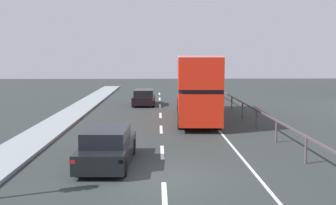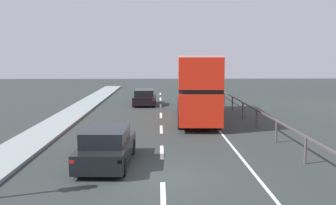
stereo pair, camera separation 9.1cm
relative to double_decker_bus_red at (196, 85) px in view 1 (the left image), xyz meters
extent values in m
cube|color=#2B312F|center=(-2.37, -12.36, -2.31)|extent=(73.47, 120.00, 0.10)
cube|color=silver|center=(-2.37, -14.37, -2.26)|extent=(0.16, 2.47, 0.01)
cube|color=silver|center=(-2.37, -9.00, -2.26)|extent=(0.16, 2.47, 0.01)
cube|color=silver|center=(-2.37, -3.62, -2.26)|extent=(0.16, 2.47, 0.01)
cube|color=silver|center=(-2.37, 1.76, -2.26)|extent=(0.16, 2.47, 0.01)
cube|color=silver|center=(-2.37, 7.13, -2.26)|extent=(0.16, 2.47, 0.01)
cube|color=silver|center=(-2.37, 12.51, -2.26)|extent=(0.16, 2.47, 0.01)
cube|color=silver|center=(-2.37, 17.89, -2.26)|extent=(0.16, 2.47, 0.01)
cube|color=silver|center=(0.91, -3.36, -2.26)|extent=(0.12, 46.00, 0.01)
cube|color=#514247|center=(3.21, -3.36, -1.20)|extent=(0.08, 42.00, 0.08)
cylinder|color=#514247|center=(3.21, -11.00, -1.73)|extent=(0.10, 0.10, 1.07)
cylinder|color=#514247|center=(3.21, -7.18, -1.73)|extent=(0.10, 0.10, 1.07)
cylinder|color=#514247|center=(3.21, -3.36, -1.73)|extent=(0.10, 0.10, 1.07)
cylinder|color=#514247|center=(3.21, 0.46, -1.73)|extent=(0.10, 0.10, 1.07)
cylinder|color=#514247|center=(3.21, 4.28, -1.73)|extent=(0.10, 0.10, 1.07)
cylinder|color=#514247|center=(3.21, 8.09, -1.73)|extent=(0.10, 0.10, 1.07)
cylinder|color=#514247|center=(3.21, 11.91, -1.73)|extent=(0.10, 0.10, 1.07)
cylinder|color=#514247|center=(3.21, 15.73, -1.73)|extent=(0.10, 0.10, 1.07)
cube|color=red|center=(0.00, -0.01, -1.01)|extent=(2.90, 10.50, 1.82)
cube|color=black|center=(0.00, -0.01, 0.02)|extent=(2.90, 10.09, 0.24)
cube|color=red|center=(0.00, -0.01, 1.00)|extent=(2.90, 10.50, 1.72)
cube|color=silver|center=(0.00, -0.01, 1.91)|extent=(2.84, 10.29, 0.10)
cube|color=black|center=(0.24, 5.17, -0.92)|extent=(2.17, 0.14, 1.27)
cube|color=yellow|center=(0.24, 5.17, 1.43)|extent=(1.45, 0.11, 0.28)
cylinder|color=black|center=(-0.93, 3.84, -1.76)|extent=(0.33, 1.01, 1.00)
cylinder|color=black|center=(1.28, 3.74, -1.76)|extent=(0.33, 1.01, 1.00)
cylinder|color=black|center=(-1.28, -3.55, -1.76)|extent=(0.33, 1.01, 1.00)
cylinder|color=black|center=(0.94, -3.66, -1.76)|extent=(0.33, 1.01, 1.00)
cube|color=black|center=(-4.52, -10.81, -1.74)|extent=(1.95, 4.61, 0.69)
cube|color=black|center=(-4.53, -11.03, -1.10)|extent=(1.66, 2.56, 0.58)
cube|color=red|center=(-5.39, -13.02, -1.56)|extent=(0.16, 0.07, 0.12)
cube|color=red|center=(-3.80, -13.08, -1.56)|extent=(0.16, 0.07, 0.12)
cylinder|color=black|center=(-5.28, -9.20, -1.94)|extent=(0.22, 0.65, 0.64)
cylinder|color=black|center=(-3.65, -9.26, -1.94)|extent=(0.22, 0.65, 0.64)
cylinder|color=black|center=(-5.39, -12.35, -1.94)|extent=(0.22, 0.65, 0.64)
cylinder|color=black|center=(-3.76, -12.41, -1.94)|extent=(0.22, 0.65, 0.64)
cube|color=black|center=(-3.75, 7.81, -1.77)|extent=(1.88, 4.31, 0.64)
cube|color=black|center=(-3.75, 7.59, -1.18)|extent=(1.64, 2.38, 0.54)
cube|color=red|center=(-4.59, 5.70, -1.61)|extent=(0.16, 0.06, 0.12)
cube|color=red|center=(-2.97, 5.68, -1.61)|extent=(0.16, 0.06, 0.12)
cylinder|color=black|center=(-4.57, 9.26, -1.94)|extent=(0.21, 0.64, 0.64)
cylinder|color=black|center=(-2.90, 9.24, -1.94)|extent=(0.21, 0.64, 0.64)
cylinder|color=black|center=(-4.60, 6.37, -1.94)|extent=(0.21, 0.64, 0.64)
cylinder|color=black|center=(-2.94, 6.35, -1.94)|extent=(0.21, 0.64, 0.64)
camera|label=1|loc=(-2.57, -25.74, 1.91)|focal=41.76mm
camera|label=2|loc=(-2.48, -25.74, 1.91)|focal=41.76mm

